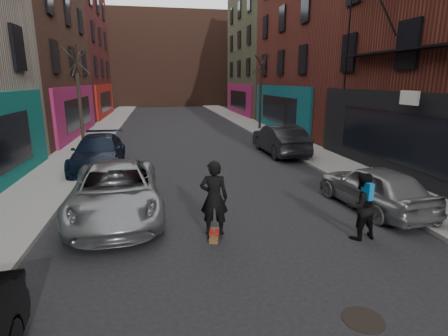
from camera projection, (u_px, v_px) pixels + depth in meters
name	position (u px, v px, depth m)	size (l,w,h in m)	color
sidewalk_left	(110.00, 124.00, 31.85)	(2.50, 84.00, 0.13)	gray
sidewalk_right	(243.00, 121.00, 34.10)	(2.50, 84.00, 0.13)	gray
buildings_right	(424.00, 7.00, 20.12)	(12.00, 56.00, 16.00)	#40261B
building_far	(167.00, 60.00, 56.06)	(40.00, 10.00, 14.00)	#47281E
tree_left_far	(79.00, 90.00, 19.62)	(2.00, 2.00, 6.50)	black
tree_right_far	(261.00, 85.00, 27.53)	(2.00, 2.00, 6.80)	black
parked_left_far	(116.00, 191.00, 10.25)	(2.51, 5.45, 1.52)	gray
parked_left_end	(98.00, 152.00, 15.77)	(2.09, 5.13, 1.49)	black
parked_right_far	(374.00, 187.00, 10.78)	(1.66, 4.11, 1.40)	gray
parked_right_end	(280.00, 139.00, 18.89)	(1.69, 4.85, 1.60)	black
skateboard	(214.00, 235.00, 8.95)	(0.22, 0.80, 0.10)	brown
skateboarder	(214.00, 198.00, 8.70)	(0.70, 0.46, 1.92)	black
pedestrian	(361.00, 206.00, 8.70)	(0.90, 0.74, 1.72)	black
manhole	(363.00, 320.00, 5.86)	(0.70, 0.70, 0.01)	black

